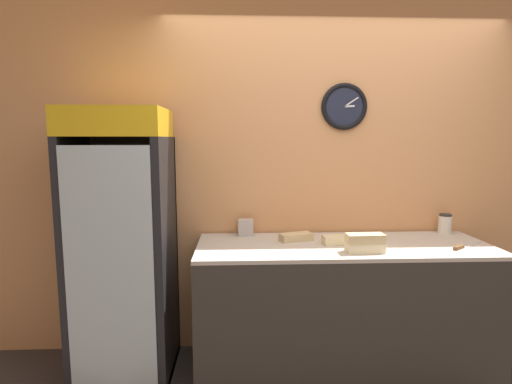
{
  "coord_description": "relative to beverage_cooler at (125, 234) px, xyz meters",
  "views": [
    {
      "loc": [
        -0.71,
        -1.72,
        1.62
      ],
      "look_at": [
        -0.6,
        0.95,
        1.27
      ],
      "focal_mm": 28.0,
      "sensor_mm": 36.0,
      "label": 1
    }
  ],
  "objects": [
    {
      "name": "sandwich_flat_left",
      "position": [
        1.18,
        0.03,
        -0.04
      ],
      "size": [
        0.25,
        0.17,
        0.05
      ],
      "color": "tan",
      "rests_on": "prep_counter"
    },
    {
      "name": "napkin_dispenser",
      "position": [
        0.83,
        0.2,
        -0.01
      ],
      "size": [
        0.11,
        0.09,
        0.12
      ],
      "color": "#B7B2AD",
      "rests_on": "prep_counter"
    },
    {
      "name": "condiment_jar",
      "position": [
        2.34,
        0.19,
        0.01
      ],
      "size": [
        0.1,
        0.1,
        0.15
      ],
      "color": "silver",
      "rests_on": "prep_counter"
    },
    {
      "name": "wall_back",
      "position": [
        1.49,
        0.31,
        0.37
      ],
      "size": [
        5.2,
        0.09,
        2.7
      ],
      "color": "tan",
      "rests_on": "ground_plane"
    },
    {
      "name": "prep_counter",
      "position": [
        1.49,
        -0.08,
        -0.53
      ],
      "size": [
        1.99,
        0.69,
        0.91
      ],
      "color": "#332D28",
      "rests_on": "ground_plane"
    },
    {
      "name": "sandwich_stack_middle",
      "position": [
        1.57,
        -0.28,
        0.02
      ],
      "size": [
        0.24,
        0.11,
        0.06
      ],
      "color": "tan",
      "rests_on": "sandwich_stack_bottom"
    },
    {
      "name": "chefs_knife",
      "position": [
        2.27,
        -0.19,
        -0.06
      ],
      "size": [
        0.3,
        0.24,
        0.02
      ],
      "color": "silver",
      "rests_on": "prep_counter"
    },
    {
      "name": "sandwich_flat_right",
      "position": [
        1.48,
        -0.08,
        -0.04
      ],
      "size": [
        0.26,
        0.12,
        0.06
      ],
      "color": "beige",
      "rests_on": "prep_counter"
    },
    {
      "name": "beverage_cooler",
      "position": [
        0.0,
        0.0,
        0.0
      ],
      "size": [
        0.63,
        0.61,
        1.82
      ],
      "color": "black",
      "rests_on": "ground_plane"
    },
    {
      "name": "sandwich_stack_bottom",
      "position": [
        1.57,
        -0.28,
        -0.04
      ],
      "size": [
        0.24,
        0.11,
        0.06
      ],
      "color": "beige",
      "rests_on": "prep_counter"
    }
  ]
}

